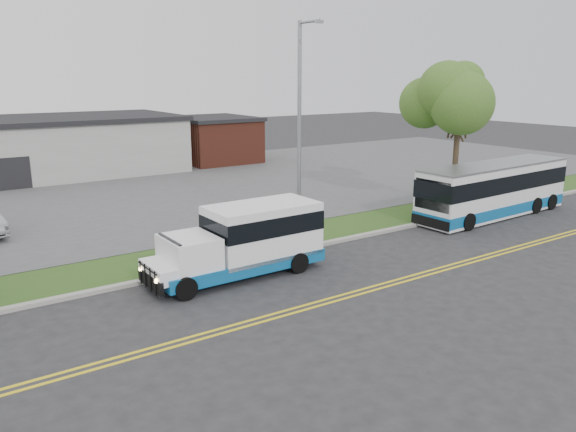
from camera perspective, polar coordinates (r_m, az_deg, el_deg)
ground at (r=22.38m, az=-1.02°, el=-5.02°), size 140.00×140.00×0.00m
lane_line_north at (r=19.48m, az=5.28°, el=-8.05°), size 70.00×0.12×0.01m
lane_line_south at (r=19.27m, az=5.85°, el=-8.32°), size 70.00×0.12×0.01m
curb at (r=23.24m, az=-2.51°, el=-4.10°), size 80.00×0.30×0.15m
verge at (r=24.72m, az=-4.72°, el=-3.07°), size 80.00×3.30×0.10m
parking_lot at (r=37.29m, az=-15.54°, el=2.32°), size 80.00×25.00×0.10m
commercial_building at (r=45.32m, az=-27.16°, el=6.04°), size 25.40×10.40×4.35m
brick_wing at (r=49.25m, az=-7.52°, el=7.73°), size 6.30×7.30×3.90m
tree_east at (r=32.93m, az=17.08°, el=11.54°), size 5.20×5.20×8.33m
streetlight_near at (r=25.18m, az=1.25°, el=9.32°), size 0.35×1.53×9.50m
shuttle_bus at (r=21.10m, az=-4.16°, el=-2.26°), size 6.88×2.39×2.62m
transit_bus at (r=31.81m, az=20.17°, el=2.54°), size 10.24×2.75×2.82m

